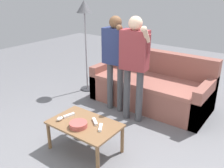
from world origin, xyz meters
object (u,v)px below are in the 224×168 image
(coffee_table, at_px, (85,127))
(game_remote_nunchuk, at_px, (60,119))
(player_left, at_px, (115,53))
(game_remote_wand_far, at_px, (95,122))
(couch, at_px, (151,87))
(player_center, at_px, (134,58))
(snack_bowl, at_px, (78,125))
(game_remote_wand_spare, at_px, (101,127))
(floor_lamp, at_px, (85,16))
(game_remote_wand_near, at_px, (69,115))

(coffee_table, distance_m, game_remote_nunchuk, 0.33)
(player_left, distance_m, game_remote_wand_far, 1.29)
(couch, relative_size, player_center, 1.27)
(couch, relative_size, player_left, 1.30)
(player_center, bearing_deg, coffee_table, -93.51)
(player_center, bearing_deg, game_remote_wand_far, -87.95)
(coffee_table, distance_m, game_remote_wand_far, 0.15)
(couch, distance_m, game_remote_nunchuk, 1.88)
(snack_bowl, height_order, game_remote_wand_spare, snack_bowl)
(game_remote_wand_spare, bearing_deg, coffee_table, -174.82)
(snack_bowl, xyz_separation_m, game_remote_wand_far, (0.10, 0.19, -0.01))
(player_left, distance_m, player_center, 0.44)
(player_left, height_order, game_remote_wand_spare, player_left)
(player_left, bearing_deg, snack_bowl, -74.19)
(floor_lamp, height_order, player_left, floor_lamp)
(game_remote_wand_far, relative_size, game_remote_wand_spare, 1.00)
(player_center, height_order, game_remote_wand_near, player_center)
(game_remote_nunchuk, relative_size, game_remote_wand_near, 0.55)
(game_remote_nunchuk, height_order, floor_lamp, floor_lamp)
(game_remote_nunchuk, xyz_separation_m, player_left, (-0.06, 1.28, 0.56))
(coffee_table, relative_size, floor_lamp, 0.50)
(game_remote_wand_spare, bearing_deg, player_left, 117.75)
(player_center, distance_m, game_remote_wand_spare, 1.18)
(snack_bowl, bearing_deg, game_remote_wand_spare, 28.15)
(game_remote_wand_near, bearing_deg, coffee_table, -1.67)
(game_remote_wand_far, bearing_deg, floor_lamp, 134.55)
(game_remote_nunchuk, distance_m, player_left, 1.40)
(snack_bowl, distance_m, floor_lamp, 2.34)
(coffee_table, bearing_deg, couch, 89.11)
(game_remote_wand_near, relative_size, game_remote_wand_spare, 1.11)
(couch, height_order, player_center, player_center)
(game_remote_nunchuk, xyz_separation_m, game_remote_wand_spare, (0.53, 0.15, -0.01))
(game_remote_nunchuk, distance_m, game_remote_wand_far, 0.45)
(game_remote_wand_spare, bearing_deg, player_center, 99.74)
(couch, xyz_separation_m, game_remote_nunchuk, (-0.32, -1.85, 0.11))
(coffee_table, height_order, game_remote_wand_near, game_remote_wand_near)
(player_center, bearing_deg, player_left, 164.51)
(floor_lamp, height_order, game_remote_wand_spare, floor_lamp)
(game_remote_nunchuk, xyz_separation_m, game_remote_wand_far, (0.39, 0.22, -0.01))
(player_left, xyz_separation_m, game_remote_wand_spare, (0.59, -1.13, -0.57))
(couch, relative_size, snack_bowl, 9.36)
(couch, height_order, game_remote_wand_spare, couch)
(game_remote_nunchuk, relative_size, game_remote_wand_far, 0.61)
(game_remote_wand_far, bearing_deg, player_left, 113.11)
(coffee_table, height_order, player_center, player_center)
(floor_lamp, distance_m, player_center, 1.54)
(snack_bowl, distance_m, game_remote_nunchuk, 0.30)
(game_remote_nunchuk, height_order, player_left, player_left)
(game_remote_wand_near, relative_size, game_remote_wand_far, 1.11)
(snack_bowl, height_order, player_center, player_center)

